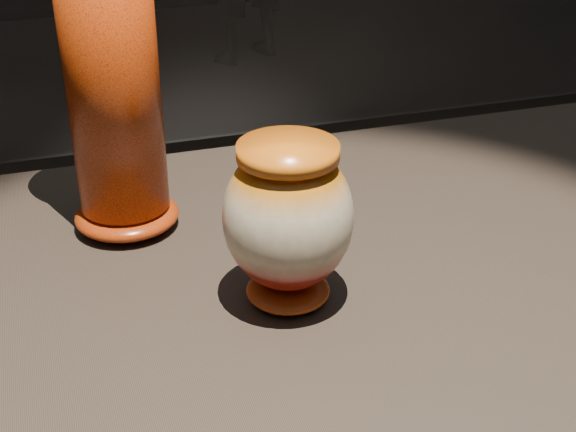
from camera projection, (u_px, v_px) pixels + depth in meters
name	position (u px, v px, depth m)	size (l,w,h in m)	color
display_plinth	(347.00, 416.00, 1.16)	(2.00, 0.80, 0.90)	black
main_vase	(288.00, 219.00, 0.90)	(0.15, 0.15, 0.20)	maroon
tall_vase	(112.00, 75.00, 1.00)	(0.17, 0.17, 0.45)	#C43C0D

